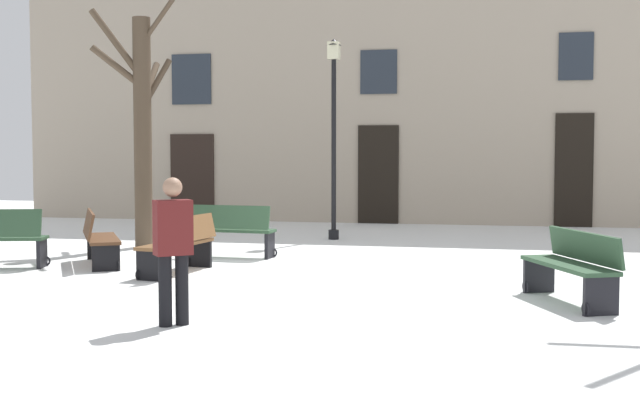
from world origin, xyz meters
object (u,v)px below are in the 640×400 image
streetlamp (334,118)px  person_strolling (173,245)px  bench_facing_shops (99,238)px  tree_left_of_center (142,121)px  bench_near_lamp (572,266)px  bench_back_to_back_left (179,244)px  bench_back_to_back_right (231,230)px

streetlamp → person_strolling: (-0.12, -8.51, -1.69)m
bench_facing_shops → tree_left_of_center: bearing=-23.1°
bench_near_lamp → streetlamp: bearing=-169.8°
bench_facing_shops → person_strolling: bearing=-174.4°
streetlamp → person_strolling: bearing=-90.8°
streetlamp → bench_back_to_back_left: bearing=-105.3°
bench_back_to_back_left → person_strolling: 3.63m
tree_left_of_center → bench_facing_shops: (0.32, -2.44, -1.98)m
streetlamp → bench_back_to_back_left: size_ratio=2.55×
tree_left_of_center → bench_near_lamp: bearing=-29.7°
bench_facing_shops → bench_near_lamp: bearing=-135.0°
streetlamp → bench_near_lamp: bearing=-57.0°
bench_near_lamp → person_strolling: bearing=-86.0°
bench_back_to_back_right → streetlamp: bearing=-106.6°
tree_left_of_center → bench_back_to_back_left: (1.95, -3.05, -1.98)m
bench_back_to_back_right → person_strolling: bearing=106.2°
bench_back_to_back_left → bench_back_to_back_right: 1.97m
bench_back_to_back_right → tree_left_of_center: bearing=-22.5°
bench_facing_shops → person_strolling: 4.95m
bench_facing_shops → bench_back_to_back_right: bench_back_to_back_right is taller
streetlamp → bench_facing_shops: (-3.03, -4.52, -2.10)m
bench_near_lamp → tree_left_of_center: bearing=-142.5°
bench_near_lamp → bench_back_to_back_right: (-5.35, 3.19, 0.02)m
bench_back_to_back_right → bench_near_lamp: bearing=153.7°
bench_facing_shops → person_strolling: person_strolling is taller
bench_facing_shops → bench_back_to_back_left: (1.63, -0.61, 0.00)m
streetlamp → person_strolling: 8.68m
bench_near_lamp → bench_facing_shops: bench_facing_shops is taller
bench_facing_shops → bench_back_to_back_right: size_ratio=1.06×
tree_left_of_center → bench_near_lamp: tree_left_of_center is taller
bench_back_to_back_right → person_strolling: person_strolling is taller
tree_left_of_center → bench_back_to_back_right: (2.13, -1.08, -1.95)m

